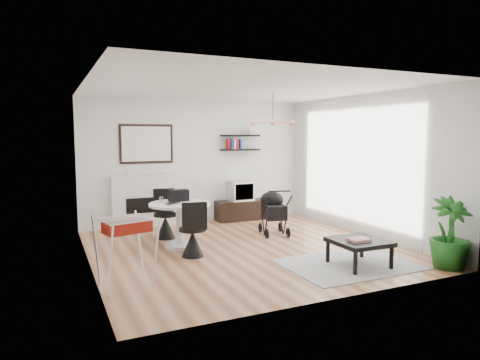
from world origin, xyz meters
name	(u,v)px	position (x,y,z in m)	size (l,w,h in m)	color
floor	(245,248)	(0.00, 0.00, 0.00)	(5.00, 5.00, 0.00)	brown
ceiling	(245,88)	(0.00, 0.00, 2.70)	(5.00, 5.00, 0.00)	white
wall_back	(196,162)	(0.00, 2.50, 1.35)	(5.00, 5.00, 0.00)	white
wall_left	(87,176)	(-2.50, 0.00, 1.35)	(5.00, 5.00, 0.00)	white
wall_right	(362,166)	(2.50, 0.00, 1.35)	(5.00, 5.00, 0.00)	white
sheer_curtain	(351,165)	(2.40, 0.20, 1.35)	(0.04, 3.60, 2.60)	white
fireplace	(148,195)	(-1.10, 2.42, 0.69)	(1.50, 0.17, 2.16)	white
shelf_lower	(240,150)	(1.00, 2.37, 1.60)	(0.90, 0.25, 0.04)	black
shelf_upper	(240,136)	(1.00, 2.37, 1.92)	(0.90, 0.25, 0.04)	black
pendant_lamp	(273,123)	(0.70, 0.30, 2.15)	(0.90, 0.90, 0.10)	tan
tv_console	(242,210)	(1.00, 2.28, 0.23)	(1.20, 0.42, 0.45)	black
crt_tv	(241,191)	(0.97, 2.28, 0.67)	(0.51, 0.45, 0.45)	silver
dining_table	(180,218)	(-0.97, 0.55, 0.51)	(1.06, 1.06, 0.77)	white
laptop	(175,203)	(-1.08, 0.48, 0.79)	(0.32, 0.20, 0.03)	black
black_bag	(179,195)	(-0.93, 0.77, 0.87)	(0.33, 0.20, 0.20)	black
newspaper	(193,203)	(-0.78, 0.40, 0.78)	(0.34, 0.28, 0.01)	beige
drinking_glass	(161,200)	(-1.26, 0.69, 0.83)	(0.06, 0.06, 0.10)	white
chair_far	(165,223)	(-1.04, 1.29, 0.29)	(0.45, 0.46, 0.92)	black
chair_near	(193,239)	(-0.96, -0.10, 0.29)	(0.44, 0.46, 0.91)	black
drying_rack	(126,253)	(-2.18, -1.20, 0.49)	(0.73, 0.70, 0.93)	white
stroller	(273,214)	(0.97, 0.75, 0.40)	(0.62, 0.82, 0.93)	black
rug	(349,264)	(1.03, -1.48, 0.01)	(1.92, 1.39, 0.01)	#A8A8A8
coffee_table	(359,243)	(1.12, -1.60, 0.36)	(0.76, 0.76, 0.39)	black
magazines	(359,240)	(1.05, -1.66, 0.42)	(0.28, 0.22, 0.04)	#D43E35
potted_plant	(449,233)	(2.25, -2.21, 0.52)	(0.58, 0.58, 1.04)	#1B5819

